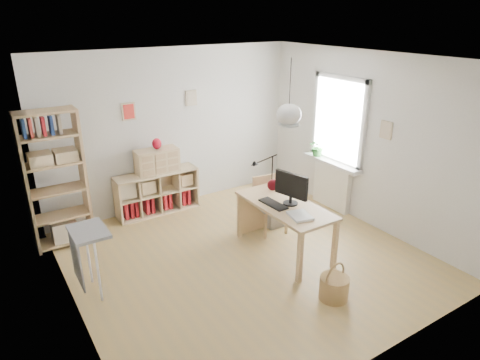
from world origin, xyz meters
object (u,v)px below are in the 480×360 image
tall_bookshelf (54,175)px  storage_chest (277,208)px  cube_shelf (155,195)px  desk (285,210)px  monitor (291,187)px  drawer_chest (157,161)px  chair (269,201)px

tall_bookshelf → storage_chest: (3.12, -1.10, -0.88)m
tall_bookshelf → storage_chest: 3.43m
cube_shelf → tall_bookshelf: bearing=-169.8°
desk → tall_bookshelf: size_ratio=0.75×
monitor → desk: bearing=133.7°
desk → monitor: size_ratio=2.94×
tall_bookshelf → cube_shelf: bearing=10.2°
cube_shelf → monitor: (1.08, -2.27, 0.70)m
storage_chest → monitor: bearing=-115.1°
drawer_chest → desk: bearing=-64.4°
monitor → cube_shelf: bearing=100.8°
cube_shelf → storage_chest: cube_shelf is taller
cube_shelf → chair: (1.23, -1.57, 0.20)m
desk → monitor: 0.35m
monitor → storage_chest: bearing=47.2°
desk → drawer_chest: (-0.96, 2.19, 0.26)m
desk → monitor: (0.06, -0.04, 0.35)m
desk → cube_shelf: (-1.02, 2.23, -0.36)m
desk → chair: size_ratio=1.72×
storage_chest → drawer_chest: drawer_chest is taller
desk → storage_chest: bearing=57.7°
desk → tall_bookshelf: (-2.59, 1.95, 0.43)m
chair → desk: bearing=-99.7°
desk → monitor: monitor is taller
tall_bookshelf → drawer_chest: size_ratio=2.86×
cube_shelf → drawer_chest: bearing=-35.7°
cube_shelf → chair: size_ratio=1.60×
cube_shelf → tall_bookshelf: tall_bookshelf is taller
desk → storage_chest: desk is taller
storage_chest → monitor: monitor is taller
storage_chest → cube_shelf: bearing=141.3°
tall_bookshelf → monitor: bearing=-36.9°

